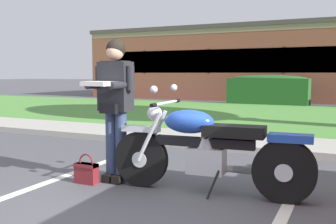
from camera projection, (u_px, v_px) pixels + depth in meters
ground_plane at (148, 224)px, 3.51m from camera, size 140.00×140.00×0.00m
curb_strip at (250, 150)px, 6.60m from camera, size 60.00×0.20×0.12m
concrete_walk at (262, 143)px, 7.36m from camera, size 60.00×1.50×0.08m
grass_lawn at (301, 117)px, 11.76m from camera, size 60.00×8.34×0.06m
stall_stripe_0 at (21, 192)px, 4.44m from camera, size 0.26×4.40×0.01m
motorcycle at (216, 150)px, 4.32m from camera, size 2.24×0.82×1.18m
rider_person at (115, 99)px, 4.77m from camera, size 0.54×0.59×1.70m
handbag at (86, 171)px, 4.78m from camera, size 0.28×0.13×0.36m
hedge_left at (268, 89)px, 16.42m from camera, size 3.23×0.90×1.24m
brick_building at (300, 64)px, 22.01m from camera, size 20.70×10.11×3.62m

